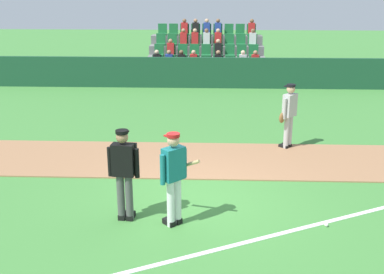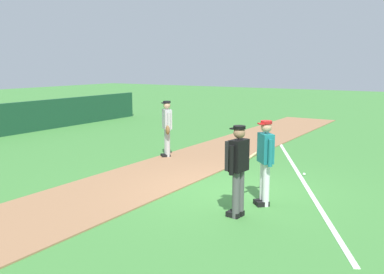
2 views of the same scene
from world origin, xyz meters
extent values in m
plane|color=#42843A|center=(0.00, 0.00, 0.00)|extent=(80.00, 80.00, 0.00)
cube|color=#9E704C|center=(0.00, 2.38, 0.01)|extent=(28.00, 2.55, 0.03)
cube|color=white|center=(3.00, -0.50, 0.01)|extent=(10.75, 5.52, 0.01)
cylinder|color=white|center=(-0.45, -1.04, 0.45)|extent=(0.14, 0.14, 0.90)
cylinder|color=white|center=(-0.34, -0.93, 0.45)|extent=(0.14, 0.14, 0.90)
cube|color=black|center=(-0.50, -1.00, 0.05)|extent=(0.27, 0.27, 0.10)
cube|color=black|center=(-0.38, -0.88, 0.05)|extent=(0.27, 0.27, 0.10)
cube|color=#197075|center=(-0.40, -0.98, 1.20)|extent=(0.44, 0.44, 0.60)
cylinder|color=#197075|center=(-0.58, -1.16, 1.15)|extent=(0.09, 0.09, 0.55)
cylinder|color=#197075|center=(-0.22, -0.81, 1.15)|extent=(0.09, 0.09, 0.55)
sphere|color=tan|center=(-0.40, -0.98, 1.63)|extent=(0.22, 0.22, 0.22)
cylinder|color=#B21919|center=(-0.40, -0.98, 1.73)|extent=(0.23, 0.23, 0.06)
cube|color=#B21919|center=(-0.47, -0.91, 1.70)|extent=(0.21, 0.21, 0.02)
cylinder|color=tan|center=(-0.29, -0.74, 1.05)|extent=(0.73, 0.43, 0.41)
cylinder|color=#4C4C4C|center=(-1.40, -0.82, 0.45)|extent=(0.14, 0.14, 0.90)
cylinder|color=#4C4C4C|center=(-1.24, -0.84, 0.45)|extent=(0.14, 0.14, 0.90)
cube|color=black|center=(-1.39, -0.76, 0.05)|extent=(0.15, 0.27, 0.10)
cube|color=black|center=(-1.23, -0.78, 0.05)|extent=(0.15, 0.27, 0.10)
cube|color=black|center=(-1.32, -0.83, 1.20)|extent=(0.42, 0.26, 0.60)
cylinder|color=black|center=(-1.57, -0.80, 1.15)|extent=(0.09, 0.09, 0.55)
cylinder|color=black|center=(-1.07, -0.86, 1.15)|extent=(0.09, 0.09, 0.55)
sphere|color=#9E7051|center=(-1.32, -0.83, 1.63)|extent=(0.22, 0.22, 0.22)
cylinder|color=black|center=(-1.32, -0.83, 1.73)|extent=(0.23, 0.23, 0.06)
cube|color=black|center=(-1.31, -0.73, 1.70)|extent=(0.19, 0.14, 0.02)
cube|color=black|center=(-1.31, -0.70, 1.20)|extent=(0.45, 0.13, 0.56)
cylinder|color=#B2B2B2|center=(2.28, 3.33, 0.45)|extent=(0.14, 0.14, 0.90)
cylinder|color=#B2B2B2|center=(2.38, 3.45, 0.45)|extent=(0.14, 0.14, 0.90)
cube|color=black|center=(2.23, 3.37, 0.05)|extent=(0.28, 0.26, 0.10)
cube|color=black|center=(2.34, 3.49, 0.05)|extent=(0.28, 0.26, 0.10)
cube|color=#B2B2B2|center=(2.33, 3.39, 1.20)|extent=(0.43, 0.45, 0.60)
cylinder|color=#B2B2B2|center=(2.17, 3.20, 1.15)|extent=(0.09, 0.09, 0.55)
cylinder|color=#B2B2B2|center=(2.49, 3.58, 1.15)|extent=(0.09, 0.09, 0.55)
sphere|color=tan|center=(2.33, 3.39, 1.63)|extent=(0.22, 0.22, 0.22)
cylinder|color=black|center=(2.33, 3.39, 1.73)|extent=(0.23, 0.23, 0.06)
cube|color=black|center=(2.25, 3.45, 1.70)|extent=(0.21, 0.21, 0.02)
ellipsoid|color=brown|center=(2.12, 3.22, 0.90)|extent=(0.22, 0.23, 0.28)
sphere|color=white|center=(2.38, -0.95, 0.04)|extent=(0.07, 0.07, 0.07)
camera|label=1|loc=(0.24, -8.59, 4.16)|focal=43.38mm
camera|label=2|loc=(-8.47, -4.26, 2.89)|focal=40.41mm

